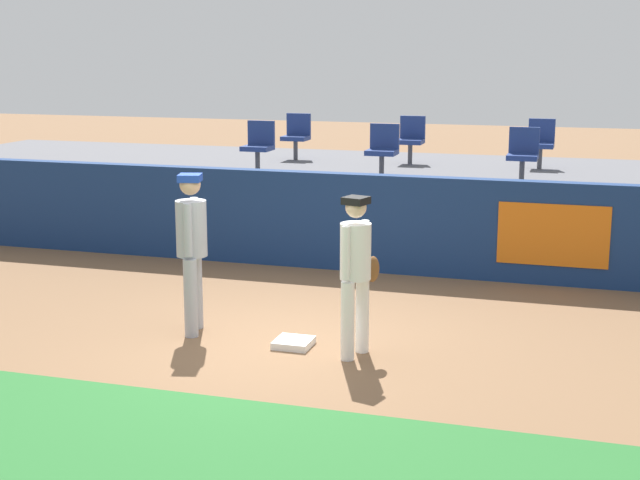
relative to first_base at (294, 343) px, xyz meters
The scene contains 13 objects.
ground_plane 0.21m from the first_base, behind, with size 60.00×60.00×0.00m, color brown.
grass_foreground_strip 3.03m from the first_base, 93.79° to the right, with size 18.00×2.80×0.01m, color #26662B.
first_base is the anchor object (origin of this frame).
player_fielder_home 1.21m from the first_base, ahead, with size 0.43×0.51×1.72m.
player_runner_visitor 1.64m from the first_base, behind, with size 0.43×0.50×1.85m.
field_wall 3.71m from the first_base, 92.93° to the left, with size 18.00×0.26×1.44m.
bleacher_platform 6.24m from the first_base, 91.84° to the left, with size 18.00×4.80×1.20m, color #59595E.
seat_back_center 7.08m from the first_base, 90.87° to the left, with size 0.45×0.44×0.84m.
seat_front_left 5.82m from the first_base, 114.46° to the left, with size 0.46×0.44×0.84m.
seat_front_right 5.70m from the first_base, 68.58° to the left, with size 0.46×0.44×0.84m.
seat_front_center 5.35m from the first_base, 92.24° to the left, with size 0.47×0.44×0.84m.
seat_back_right 7.39m from the first_base, 72.70° to the left, with size 0.44×0.44×0.84m.
seat_back_left 7.43m from the first_base, 108.10° to the left, with size 0.46×0.44×0.84m.
Camera 1 is at (3.30, -9.15, 3.24)m, focal length 51.28 mm.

